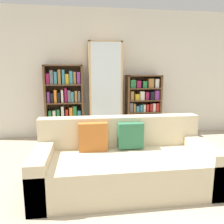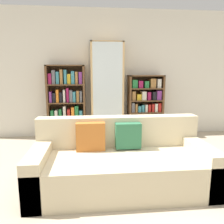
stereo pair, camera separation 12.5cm
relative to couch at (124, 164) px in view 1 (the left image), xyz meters
name	(u,v)px [view 1 (the left image)]	position (x,y,z in m)	size (l,w,h in m)	color
ground_plane	(137,209)	(0.04, -0.50, -0.28)	(16.00, 16.00, 0.00)	tan
wall_back	(106,74)	(0.04, 2.31, 1.07)	(6.01, 0.06, 2.70)	silver
couch	(124,164)	(0.00, 0.00, 0.00)	(2.12, 0.93, 0.82)	beige
bookshelf_left	(65,104)	(-0.86, 2.10, 0.45)	(0.78, 0.32, 1.53)	brown
display_cabinet	(105,92)	(-0.01, 2.09, 0.70)	(0.68, 0.36, 2.00)	tan
bookshelf_right	(143,106)	(0.83, 2.10, 0.37)	(0.75, 0.32, 1.33)	brown
wine_bottle	(125,133)	(0.35, 1.74, -0.12)	(0.08, 0.08, 0.41)	#192333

